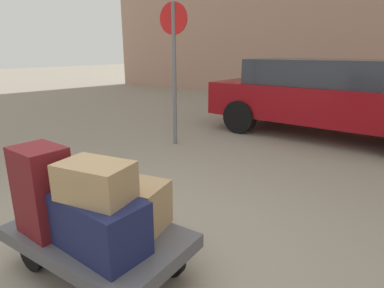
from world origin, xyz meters
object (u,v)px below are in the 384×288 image
(luggage_cart, at_px, (99,240))
(parked_car, at_px, (326,95))
(duffel_bag_tan_topmost_pile, at_px, (95,181))
(duffel_bag_navy_stacked_top, at_px, (99,224))
(duffel_bag_tan_front_left, at_px, (123,202))
(no_parking_sign, at_px, (174,59))
(suitcase_maroon_center, at_px, (42,190))

(luggage_cart, height_order, parked_car, parked_car)
(duffel_bag_tan_topmost_pile, bearing_deg, duffel_bag_navy_stacked_top, -8.82)
(duffel_bag_tan_front_left, bearing_deg, parked_car, 75.66)
(luggage_cart, height_order, no_parking_sign, no_parking_sign)
(duffel_bag_navy_stacked_top, xyz_separation_m, duffel_bag_tan_topmost_pile, (-0.00, 0.00, 0.29))
(duffel_bag_navy_stacked_top, xyz_separation_m, no_parking_sign, (-1.78, 3.19, 0.92))
(parked_car, bearing_deg, duffel_bag_navy_stacked_top, -92.54)
(duffel_bag_navy_stacked_top, distance_m, duffel_bag_tan_front_left, 0.33)
(duffel_bag_navy_stacked_top, bearing_deg, no_parking_sign, 123.08)
(duffel_bag_tan_topmost_pile, height_order, parked_car, parked_car)
(luggage_cart, bearing_deg, no_parking_sign, 117.51)
(duffel_bag_tan_topmost_pile, distance_m, parked_car, 5.28)
(suitcase_maroon_center, distance_m, parked_car, 5.39)
(duffel_bag_tan_topmost_pile, bearing_deg, suitcase_maroon_center, 178.62)
(luggage_cart, height_order, duffel_bag_tan_topmost_pile, duffel_bag_tan_topmost_pile)
(parked_car, relative_size, no_parking_sign, 1.91)
(luggage_cart, bearing_deg, parked_car, 85.39)
(luggage_cart, distance_m, duffel_bag_tan_front_left, 0.31)
(duffel_bag_navy_stacked_top, distance_m, suitcase_maroon_center, 0.50)
(luggage_cart, xyz_separation_m, duffel_bag_tan_front_left, (0.08, 0.18, 0.24))
(suitcase_maroon_center, height_order, parked_car, parked_car)
(duffel_bag_tan_topmost_pile, bearing_deg, no_parking_sign, 110.28)
(luggage_cart, height_order, duffel_bag_navy_stacked_top, duffel_bag_navy_stacked_top)
(luggage_cart, distance_m, suitcase_maroon_center, 0.52)
(suitcase_maroon_center, bearing_deg, parked_car, 86.40)
(luggage_cart, xyz_separation_m, duffel_bag_navy_stacked_top, (0.18, -0.13, 0.25))
(duffel_bag_navy_stacked_top, relative_size, duffel_bag_tan_topmost_pile, 1.42)
(duffel_bag_tan_front_left, bearing_deg, duffel_bag_navy_stacked_top, -81.47)
(suitcase_maroon_center, relative_size, duffel_bag_tan_topmost_pile, 1.40)
(duffel_bag_tan_front_left, relative_size, suitcase_maroon_center, 1.04)
(no_parking_sign, bearing_deg, luggage_cart, -62.49)
(duffel_bag_navy_stacked_top, bearing_deg, parked_car, 91.44)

